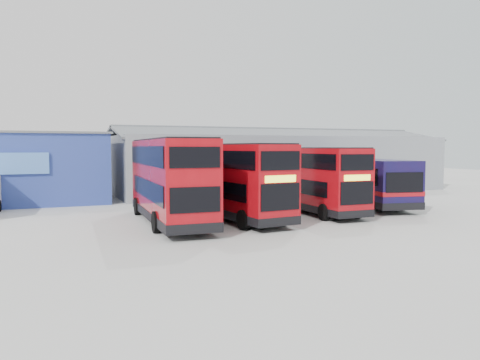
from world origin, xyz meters
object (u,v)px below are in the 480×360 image
Objects in this scene: office_block at (19,167)px; double_decker_left at (170,181)px; maintenance_shed at (276,162)px; double_decker_centre at (232,182)px; double_decker_right at (312,180)px; single_decker_blue at (359,182)px.

double_decker_left is (7.78, -13.31, -0.35)m from office_block.
double_decker_centre is at bearing -124.93° from maintenance_shed.
maintenance_shed is at bearing 5.21° from office_block.
maintenance_shed is 2.99× the size of double_decker_centre.
double_decker_right is (16.98, -12.58, -0.57)m from office_block.
double_decker_centre is at bearing -49.18° from office_block.
double_decker_centre is (3.61, 0.13, -0.12)m from double_decker_left.
double_decker_centre is at bearing 25.70° from single_decker_blue.
maintenance_shed reaches higher than double_decker_centre.
single_decker_blue is (14.41, 2.89, -0.62)m from double_decker_left.
double_decker_right is at bearing -36.54° from office_block.
double_decker_right is 0.79× the size of single_decker_blue.
single_decker_blue is at bearing -25.17° from office_block.
single_decker_blue is at bearing 24.09° from double_decker_right.
double_decker_centre is 0.83× the size of single_decker_blue.
double_decker_centre is at bearing -172.26° from double_decker_right.
double_decker_left is (-14.22, -15.32, -0.37)m from maintenance_shed.
office_block is 17.43m from double_decker_centre.
double_decker_left is 3.62m from double_decker_centre.
maintenance_shed is 18.54m from double_decker_centre.
double_decker_right is 5.65m from single_decker_blue.
double_decker_left is at bearing 22.70° from single_decker_blue.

